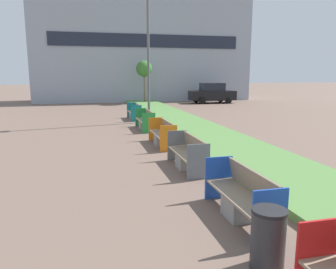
{
  "coord_description": "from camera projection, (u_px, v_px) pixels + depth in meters",
  "views": [
    {
      "loc": [
        -1.84,
        2.21,
        2.72
      ],
      "look_at": [
        0.9,
        13.21,
        0.6
      ],
      "focal_mm": 35.0,
      "sensor_mm": 36.0,
      "label": 1
    }
  ],
  "objects": [
    {
      "name": "building_backdrop",
      "position": [
        143.0,
        48.0,
        33.17
      ],
      "size": [
        21.3,
        5.12,
        10.43
      ],
      "color": "#939EAD",
      "rests_on": "ground"
    },
    {
      "name": "litter_bin",
      "position": [
        268.0,
        239.0,
        4.57
      ],
      "size": [
        0.49,
        0.49,
        0.88
      ],
      "color": "#2D2D30",
      "rests_on": "ground"
    },
    {
      "name": "planter_grass_strip",
      "position": [
        243.0,
        153.0,
        11.02
      ],
      "size": [
        2.8,
        120.0,
        0.18
      ],
      "color": "#568442",
      "rests_on": "ground"
    },
    {
      "name": "bench_teal_frame",
      "position": [
        135.0,
        113.0,
        19.65
      ],
      "size": [
        0.65,
        1.9,
        0.94
      ],
      "color": "gray",
      "rests_on": "ground"
    },
    {
      "name": "bench_blue_frame",
      "position": [
        242.0,
        199.0,
        6.21
      ],
      "size": [
        0.65,
        2.12,
        0.94
      ],
      "color": "gray",
      "rests_on": "ground"
    },
    {
      "name": "parked_car_distant",
      "position": [
        212.0,
        93.0,
        30.44
      ],
      "size": [
        4.34,
        2.11,
        1.86
      ],
      "rotation": [
        0.0,
        0.0,
        -0.09
      ],
      "color": "black",
      "rests_on": "ground"
    },
    {
      "name": "bench_orange_frame",
      "position": [
        163.0,
        136.0,
        12.52
      ],
      "size": [
        0.65,
        2.16,
        0.94
      ],
      "color": "gray",
      "rests_on": "ground"
    },
    {
      "name": "bench_green_frame",
      "position": [
        146.0,
        122.0,
        16.11
      ],
      "size": [
        0.65,
        2.2,
        0.94
      ],
      "color": "gray",
      "rests_on": "ground"
    },
    {
      "name": "bench_grey_frame",
      "position": [
        188.0,
        156.0,
        9.47
      ],
      "size": [
        0.65,
        2.12,
        0.94
      ],
      "color": "gray",
      "rests_on": "ground"
    },
    {
      "name": "street_lamp_post",
      "position": [
        148.0,
        48.0,
        17.78
      ],
      "size": [
        0.24,
        0.44,
        7.37
      ],
      "color": "#56595B",
      "rests_on": "ground"
    },
    {
      "name": "sapling_tree_far",
      "position": [
        144.0,
        69.0,
        29.39
      ],
      "size": [
        1.44,
        1.44,
        3.87
      ],
      "color": "brown",
      "rests_on": "ground"
    }
  ]
}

